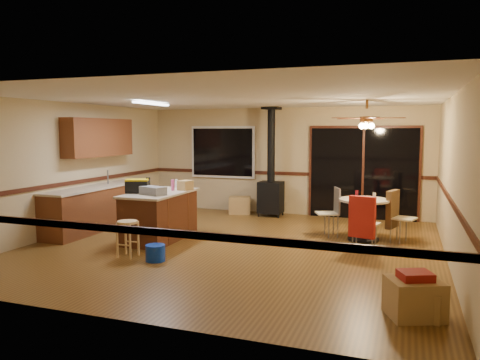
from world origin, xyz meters
The scene contains 35 objects.
floor centered at (0.00, 0.00, 0.00)m, with size 7.00×7.00×0.00m, color brown.
ceiling centered at (0.00, 0.00, 2.60)m, with size 7.00×7.00×0.00m, color silver.
wall_back centered at (0.00, 3.50, 1.30)m, with size 7.00×7.00×0.00m, color tan.
wall_front centered at (0.00, -3.50, 1.30)m, with size 7.00×7.00×0.00m, color tan.
wall_left centered at (-3.50, 0.00, 1.30)m, with size 7.00×7.00×0.00m, color tan.
wall_right centered at (3.50, 0.00, 1.30)m, with size 7.00×7.00×0.00m, color tan.
chair_rail centered at (0.00, 0.00, 1.00)m, with size 7.00×7.00×0.08m, color #3E1A0F, non-canonical shape.
window centered at (-1.60, 3.45, 1.50)m, with size 1.72×0.10×1.32m, color black.
sliding_door centered at (1.90, 3.45, 1.05)m, with size 2.52×0.10×2.10m, color black.
lower_cabinets centered at (-3.20, 0.50, 0.43)m, with size 0.60×3.00×0.86m, color brown.
countertop centered at (-3.20, 0.50, 0.88)m, with size 0.64×3.04×0.04m, color #C1B096.
upper_cabinets centered at (-3.33, 0.70, 1.90)m, with size 0.35×2.00×0.80m, color brown.
kitchen_island centered at (-1.50, 0.00, 0.45)m, with size 0.88×1.68×0.90m.
wood_stove centered at (-0.20, 3.05, 0.73)m, with size 0.55×0.50×2.52m.
ceiling_fan centered at (2.13, 1.22, 2.21)m, with size 0.24×0.24×0.55m.
fluorescent_strip centered at (-1.80, 0.30, 2.56)m, with size 0.10×1.20×0.04m, color white.
toolbox_grey centered at (-1.42, -0.36, 0.97)m, with size 0.47×0.26×0.15m, color slate.
toolbox_black centered at (-1.82, -0.25, 1.01)m, with size 0.40×0.21×0.22m, color black.
toolbox_yellow_lid centered at (-1.82, -0.25, 1.14)m, with size 0.40×0.21×0.03m, color gold.
box_on_island centered at (-1.18, 0.45, 0.99)m, with size 0.20×0.28×0.18m, color #A37F48.
bottle_dark centered at (-1.72, -0.03, 1.04)m, with size 0.08×0.08×0.27m, color black.
bottle_pink centered at (-1.37, 0.30, 1.00)m, with size 0.07×0.07×0.21m, color #D84C8C.
bottle_white centered at (-1.47, 0.65, 0.99)m, with size 0.06×0.06×0.18m, color white.
bar_stool centered at (-1.38, -1.26, 0.30)m, with size 0.32×0.32×0.59m, color #D9B172.
blue_bucket centered at (-0.83, -1.33, 0.13)m, with size 0.31×0.31×0.26m, color #0C33B2.
dining_table centered at (2.13, 1.22, 0.53)m, with size 0.92×0.92×0.78m.
glass_red centered at (1.98, 1.32, 0.85)m, with size 0.05×0.05×0.15m, color #590C14.
glass_cream centered at (2.31, 1.17, 0.85)m, with size 0.06×0.06×0.13m, color beige.
chair_left centered at (1.52, 1.35, 0.59)m, with size 0.53×0.52×0.51m.
chair_near centered at (2.18, 0.34, 0.60)m, with size 0.53×0.55×0.70m.
chair_right centered at (2.65, 1.32, 0.60)m, with size 0.57×0.54×0.70m.
box_under_window centered at (-1.01, 3.10, 0.21)m, with size 0.52×0.42×0.42m, color #A37F48.
box_corner_a centered at (2.98, -2.34, 0.21)m, with size 0.56×0.47×0.42m, color #A37F48.
box_corner_b centered at (3.10, -2.31, 0.16)m, with size 0.39×0.33×0.31m, color #A37F48.
box_small_red centered at (2.98, -2.34, 0.47)m, with size 0.34×0.28×0.09m, color maroon.
Camera 1 is at (2.85, -7.65, 2.04)m, focal length 35.00 mm.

